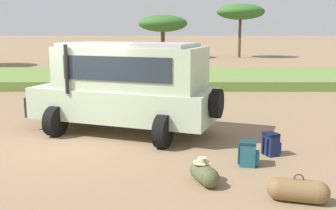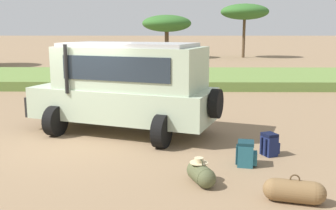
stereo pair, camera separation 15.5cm
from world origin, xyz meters
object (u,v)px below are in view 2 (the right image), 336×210
Objects in this scene: backpack_cluster_center at (246,154)px; backpack_beside_front_wheel at (270,145)px; safari_vehicle at (126,86)px; acacia_tree_left_mid at (167,24)px; acacia_tree_centre_back at (245,12)px; duffel_bag_soft_canvas at (294,191)px; duffel_bag_low_black_case at (201,174)px.

backpack_beside_front_wheel is at bearing 46.37° from backpack_cluster_center.
acacia_tree_left_mid is (0.61, 28.30, 2.01)m from safari_vehicle.
safari_vehicle reaches higher than backpack_cluster_center.
duffel_bag_soft_canvas is at bearing -98.47° from acacia_tree_centre_back.
safari_vehicle is 28.38m from acacia_tree_left_mid.
duffel_bag_low_black_case is at bearing -87.90° from acacia_tree_left_mid.
backpack_cluster_center is 1.41m from duffel_bag_low_black_case.
backpack_beside_front_wheel is 0.52× the size of duffel_bag_soft_canvas.
acacia_tree_left_mid is (-2.64, 32.70, 3.11)m from duffel_bag_soft_canvas.
duffel_bag_low_black_case is (-1.00, -0.98, -0.07)m from backpack_cluster_center.
acacia_tree_centre_back is at bearing 4.61° from acacia_tree_left_mid.
backpack_cluster_center is 0.10× the size of acacia_tree_centre_back.
acacia_tree_left_mid reaches higher than safari_vehicle.
backpack_beside_front_wheel is (3.43, -1.96, -1.05)m from safari_vehicle.
acacia_tree_left_mid reaches higher than backpack_cluster_center.
duffel_bag_low_black_case is (1.78, -3.62, -1.11)m from safari_vehicle.
acacia_tree_centre_back is at bearing 80.24° from backpack_cluster_center.
backpack_beside_front_wheel is 0.10× the size of acacia_tree_centre_back.
duffel_bag_soft_canvas is 0.21× the size of acacia_tree_left_mid.
duffel_bag_soft_canvas is (3.25, -4.40, -1.10)m from safari_vehicle.
acacia_tree_left_mid is (-1.17, 31.92, 3.12)m from duffel_bag_low_black_case.
acacia_tree_left_mid is at bearing 94.61° from duffel_bag_soft_canvas.
backpack_beside_front_wheel is at bearing 45.17° from duffel_bag_low_black_case.
backpack_beside_front_wheel is 0.94m from backpack_cluster_center.
backpack_cluster_center is (2.78, -2.64, -1.04)m from safari_vehicle.
acacia_tree_centre_back reaches higher than backpack_cluster_center.
acacia_tree_centre_back is at bearing 78.82° from duffel_bag_low_black_case.
safari_vehicle is 3.98m from backpack_cluster_center.
backpack_beside_front_wheel reaches higher than duffel_bag_soft_canvas.
backpack_cluster_center is 31.17m from acacia_tree_left_mid.
duffel_bag_soft_canvas is at bearing -85.39° from acacia_tree_left_mid.
duffel_bag_soft_canvas is (-0.18, -2.44, -0.06)m from backpack_beside_front_wheel.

